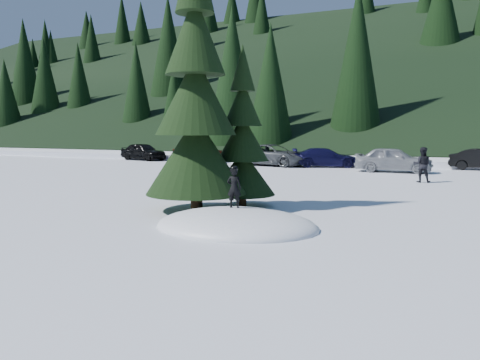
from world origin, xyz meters
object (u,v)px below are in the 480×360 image
at_px(car_2, 273,155).
at_px(child_skier, 234,188).
at_px(adult_0, 422,165).
at_px(car_1, 200,153).
at_px(spruce_short, 243,144).
at_px(car_0, 143,152).
at_px(spruce_tall, 196,106).
at_px(car_3, 325,158).
at_px(car_4, 393,159).

bearing_deg(car_2, child_skier, -151.71).
bearing_deg(adult_0, car_2, -36.54).
height_order(car_1, car_2, car_2).
height_order(spruce_short, car_0, spruce_short).
bearing_deg(car_0, car_1, -75.72).
relative_size(spruce_short, adult_0, 3.10).
distance_m(spruce_tall, car_0, 25.41).
bearing_deg(adult_0, child_skier, 69.80).
bearing_deg(car_0, car_3, -79.96).
xyz_separation_m(car_0, car_3, (15.67, -0.93, -0.07)).
relative_size(car_1, car_2, 0.79).
relative_size(spruce_short, car_4, 1.19).
bearing_deg(spruce_short, car_3, 94.21).
bearing_deg(spruce_tall, car_4, 75.18).
relative_size(spruce_short, child_skier, 5.02).
relative_size(spruce_tall, car_4, 1.91).
relative_size(child_skier, adult_0, 0.62).
distance_m(child_skier, car_0, 27.75).
xyz_separation_m(car_1, car_2, (6.59, -1.28, 0.05)).
height_order(child_skier, car_4, child_skier).
bearing_deg(car_2, car_3, -74.39).
xyz_separation_m(spruce_short, car_3, (-1.27, 17.28, -1.45)).
xyz_separation_m(car_0, car_1, (5.35, 0.08, -0.02)).
bearing_deg(car_1, car_2, -96.61).
bearing_deg(spruce_tall, car_2, 102.26).
bearing_deg(car_3, car_1, 65.58).
height_order(car_0, car_4, car_4).
bearing_deg(car_1, car_4, -97.35).
height_order(adult_0, car_0, adult_0).
height_order(spruce_short, car_1, spruce_short).
height_order(spruce_short, car_2, spruce_short).
bearing_deg(spruce_tall, car_0, 129.11).
height_order(child_skier, car_0, child_skier).
height_order(car_1, car_3, car_1).
distance_m(spruce_short, car_1, 21.70).
bearing_deg(car_1, car_0, 95.20).
height_order(spruce_short, car_4, spruce_short).
bearing_deg(car_3, car_2, 75.27).
bearing_deg(car_2, spruce_short, -152.12).
bearing_deg(child_skier, car_3, -93.78).
height_order(car_2, car_3, car_2).
bearing_deg(child_skier, spruce_tall, -47.60).
distance_m(spruce_tall, spruce_short, 2.11).
height_order(child_skier, car_1, child_skier).
distance_m(adult_0, car_0, 23.63).
distance_m(spruce_tall, car_1, 22.51).
relative_size(car_1, car_3, 0.95).
relative_size(child_skier, car_0, 0.25).
bearing_deg(car_3, car_4, -133.04).
bearing_deg(spruce_short, car_4, 77.43).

